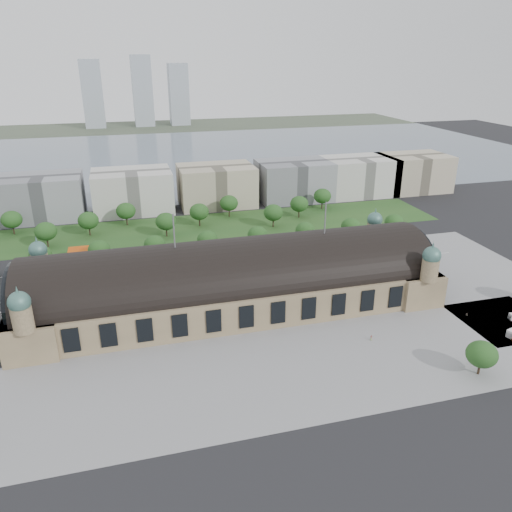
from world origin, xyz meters
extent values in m
plane|color=black|center=(0.00, 0.00, 0.00)|extent=(900.00, 900.00, 0.00)
cube|color=#9E8562|center=(0.00, 0.00, 6.00)|extent=(150.00, 40.00, 12.00)
cube|color=#9E8562|center=(-67.00, 0.00, 6.00)|extent=(16.00, 43.00, 12.00)
cube|color=#9E8562|center=(67.00, 0.00, 6.00)|extent=(16.00, 43.00, 12.00)
cylinder|color=black|center=(0.00, 0.00, 12.00)|extent=(144.00, 37.60, 37.60)
cylinder|color=black|center=(-73.00, 0.00, 14.00)|extent=(1.20, 32.00, 32.00)
cylinder|color=black|center=(73.00, 0.00, 14.00)|extent=(1.20, 32.00, 32.00)
cylinder|color=#9E8562|center=(-67.00, 21.00, 16.00)|extent=(6.00, 6.00, 8.00)
sphere|color=#426B62|center=(-67.00, 21.00, 21.50)|extent=(6.40, 6.40, 6.40)
cone|color=#426B62|center=(-67.00, 21.00, 25.50)|extent=(1.00, 1.00, 2.50)
cylinder|color=#9E8562|center=(67.00, 21.00, 16.00)|extent=(6.00, 6.00, 8.00)
sphere|color=#426B62|center=(67.00, 21.00, 21.50)|extent=(6.40, 6.40, 6.40)
cone|color=#426B62|center=(67.00, 21.00, 25.50)|extent=(1.00, 1.00, 2.50)
cylinder|color=#9E8562|center=(-67.00, -21.00, 16.00)|extent=(6.00, 6.00, 8.00)
sphere|color=#426B62|center=(-67.00, -21.00, 21.50)|extent=(6.40, 6.40, 6.40)
cone|color=#426B62|center=(-67.00, -21.00, 25.50)|extent=(1.00, 1.00, 2.50)
cylinder|color=#9E8562|center=(67.00, -21.00, 16.00)|extent=(6.00, 6.00, 8.00)
sphere|color=#426B62|center=(67.00, -21.00, 21.50)|extent=(6.40, 6.40, 6.40)
cone|color=#426B62|center=(67.00, -21.00, 25.50)|extent=(1.00, 1.00, 2.50)
cylinder|color=#59595B|center=(-20.00, 0.00, 31.50)|extent=(0.50, 0.50, 12.00)
cylinder|color=#59595B|center=(35.00, 0.00, 31.50)|extent=(0.50, 0.50, 12.00)
cube|color=gray|center=(10.00, -44.00, 0.00)|extent=(190.00, 48.00, 0.12)
cube|color=gray|center=(103.00, 0.00, 0.00)|extent=(56.00, 100.00, 0.12)
cube|color=black|center=(-20.00, 38.00, 0.00)|extent=(260.00, 26.00, 0.10)
cube|color=#244D1F|center=(-15.00, 93.00, 0.00)|extent=(300.00, 45.00, 0.10)
cube|color=#C4480B|center=(-55.00, 62.00, 4.70)|extent=(14.00, 9.00, 0.70)
cube|color=#59595B|center=(-53.00, 68.00, 1.60)|extent=(7.00, 5.00, 3.20)
cylinder|color=#59595B|center=(-60.50, 65.20, 2.20)|extent=(0.50, 0.50, 4.40)
cylinder|color=#59595B|center=(-49.50, 65.20, 2.20)|extent=(0.50, 0.50, 4.40)
cylinder|color=#59595B|center=(-60.50, 58.80, 2.20)|extent=(0.50, 0.50, 4.40)
cylinder|color=#59595B|center=(-49.50, 58.80, 2.20)|extent=(0.50, 0.50, 4.40)
cube|color=slate|center=(0.00, 298.00, 0.00)|extent=(700.00, 320.00, 0.08)
cube|color=#44513D|center=(0.00, 498.00, 0.00)|extent=(700.00, 120.00, 0.14)
cube|color=#9EA8B2|center=(-60.00, 508.00, 40.00)|extent=(24.00, 24.00, 80.00)
cube|color=#9EA8B2|center=(0.00, 508.00, 42.50)|extent=(24.00, 24.00, 85.00)
cube|color=#9EA8B2|center=(45.00, 508.00, 37.50)|extent=(24.00, 24.00, 75.00)
cube|color=gray|center=(-80.00, 133.00, 12.00)|extent=(45.00, 32.00, 24.00)
cube|color=beige|center=(-30.00, 133.00, 12.00)|extent=(45.00, 32.00, 24.00)
cube|color=#BAAE92|center=(20.00, 133.00, 12.00)|extent=(45.00, 32.00, 24.00)
cube|color=gray|center=(70.00, 133.00, 12.00)|extent=(45.00, 32.00, 24.00)
cube|color=beige|center=(115.00, 133.00, 12.00)|extent=(45.00, 32.00, 24.00)
cube|color=#BAAE92|center=(155.00, 133.00, 12.00)|extent=(45.00, 32.00, 24.00)
cylinder|color=#2D2116|center=(-72.00, 53.00, 2.16)|extent=(0.70, 0.70, 4.32)
ellipsoid|color=#1F4819|center=(-72.00, 53.00, 7.44)|extent=(9.60, 9.60, 8.16)
cylinder|color=#2D2116|center=(-48.00, 53.00, 2.16)|extent=(0.70, 0.70, 4.32)
ellipsoid|color=#1F4819|center=(-48.00, 53.00, 7.44)|extent=(9.60, 9.60, 8.16)
cylinder|color=#2D2116|center=(-24.00, 53.00, 2.16)|extent=(0.70, 0.70, 4.32)
ellipsoid|color=#1F4819|center=(-24.00, 53.00, 7.44)|extent=(9.60, 9.60, 8.16)
cylinder|color=#2D2116|center=(0.00, 53.00, 2.16)|extent=(0.70, 0.70, 4.32)
ellipsoid|color=#1F4819|center=(0.00, 53.00, 7.44)|extent=(9.60, 9.60, 8.16)
cylinder|color=#2D2116|center=(24.00, 53.00, 2.16)|extent=(0.70, 0.70, 4.32)
ellipsoid|color=#1F4819|center=(24.00, 53.00, 7.44)|extent=(9.60, 9.60, 8.16)
cylinder|color=#2D2116|center=(48.00, 53.00, 2.16)|extent=(0.70, 0.70, 4.32)
ellipsoid|color=#1F4819|center=(48.00, 53.00, 7.44)|extent=(9.60, 9.60, 8.16)
cylinder|color=#2D2116|center=(72.00, 53.00, 2.16)|extent=(0.70, 0.70, 4.32)
ellipsoid|color=#1F4819|center=(72.00, 53.00, 7.44)|extent=(9.60, 9.60, 8.16)
cylinder|color=#2D2116|center=(96.00, 53.00, 2.16)|extent=(0.70, 0.70, 4.32)
ellipsoid|color=#1F4819|center=(96.00, 53.00, 7.44)|extent=(9.60, 9.60, 8.16)
cylinder|color=#2D2116|center=(-92.00, 107.00, 2.34)|extent=(0.70, 0.70, 4.68)
ellipsoid|color=#1F4819|center=(-92.00, 107.00, 8.06)|extent=(10.40, 10.40, 8.84)
cylinder|color=#2D2116|center=(-73.00, 83.00, 2.34)|extent=(0.70, 0.70, 4.68)
ellipsoid|color=#1F4819|center=(-73.00, 83.00, 8.06)|extent=(10.40, 10.40, 8.84)
cylinder|color=#2D2116|center=(-54.00, 95.00, 2.34)|extent=(0.70, 0.70, 4.68)
ellipsoid|color=#1F4819|center=(-54.00, 95.00, 8.06)|extent=(10.40, 10.40, 8.84)
cylinder|color=#2D2116|center=(-35.00, 107.00, 2.34)|extent=(0.70, 0.70, 4.68)
ellipsoid|color=#1F4819|center=(-35.00, 107.00, 8.06)|extent=(10.40, 10.40, 8.84)
cylinder|color=#2D2116|center=(-16.00, 83.00, 2.34)|extent=(0.70, 0.70, 4.68)
ellipsoid|color=#1F4819|center=(-16.00, 83.00, 8.06)|extent=(10.40, 10.40, 8.84)
cylinder|color=#2D2116|center=(3.00, 95.00, 2.34)|extent=(0.70, 0.70, 4.68)
ellipsoid|color=#1F4819|center=(3.00, 95.00, 8.06)|extent=(10.40, 10.40, 8.84)
cylinder|color=#2D2116|center=(22.00, 107.00, 2.34)|extent=(0.70, 0.70, 4.68)
ellipsoid|color=#1F4819|center=(22.00, 107.00, 8.06)|extent=(10.40, 10.40, 8.84)
cylinder|color=#2D2116|center=(41.00, 83.00, 2.34)|extent=(0.70, 0.70, 4.68)
ellipsoid|color=#1F4819|center=(41.00, 83.00, 8.06)|extent=(10.40, 10.40, 8.84)
cylinder|color=#2D2116|center=(60.00, 95.00, 2.34)|extent=(0.70, 0.70, 4.68)
ellipsoid|color=#1F4819|center=(60.00, 95.00, 8.06)|extent=(10.40, 10.40, 8.84)
cylinder|color=#2D2116|center=(79.00, 107.00, 2.34)|extent=(0.70, 0.70, 4.68)
ellipsoid|color=#1F4819|center=(79.00, 107.00, 8.06)|extent=(10.40, 10.40, 8.84)
cylinder|color=#2D2116|center=(60.00, -60.00, 1.98)|extent=(0.70, 0.70, 3.96)
ellipsoid|color=#1F4819|center=(60.00, -60.00, 6.82)|extent=(9.00, 9.00, 7.65)
imported|color=#96989E|center=(-74.10, 38.45, 0.75)|extent=(4.58, 1.61, 1.51)
imported|color=black|center=(-77.16, 32.12, 0.68)|extent=(5.11, 2.74, 1.36)
imported|color=maroon|center=(-21.11, 40.49, 0.78)|extent=(5.44, 2.36, 1.56)
imported|color=#1A1948|center=(19.25, 35.20, 0.76)|extent=(4.58, 2.07, 1.53)
imported|color=#4F5156|center=(42.30, 41.51, 0.81)|extent=(5.10, 2.27, 1.63)
imported|color=silver|center=(74.65, 38.12, 0.81)|extent=(6.08, 3.35, 1.61)
imported|color=black|center=(-56.87, 21.00, 0.66)|extent=(4.25, 2.74, 1.32)
imported|color=maroon|center=(-52.04, 25.00, 0.69)|extent=(5.44, 4.50, 1.38)
imported|color=#1A1C48|center=(-65.83, 23.15, 0.69)|extent=(4.99, 4.29, 1.38)
imported|color=slate|center=(-61.82, 21.00, 0.80)|extent=(4.84, 4.44, 1.60)
imported|color=white|center=(-58.48, 21.08, 0.70)|extent=(4.40, 3.53, 1.40)
imported|color=gray|center=(-40.61, 25.00, 0.64)|extent=(5.00, 4.33, 1.28)
imported|color=black|center=(-39.22, 25.00, 0.68)|extent=(5.04, 3.45, 1.35)
imported|color=#BA1D3A|center=(-24.36, 30.45, 1.76)|extent=(12.79, 3.74, 3.52)
imported|color=beige|center=(10.46, 27.00, 1.89)|extent=(13.70, 3.73, 3.78)
imported|color=silver|center=(26.69, 27.00, 1.73)|extent=(12.66, 4.15, 3.46)
cube|color=#BBBBBD|center=(92.49, -35.64, 0.80)|extent=(1.79, 2.21, 1.60)
cube|color=white|center=(83.49, -45.87, 0.98)|extent=(2.28, 2.75, 1.96)
imported|color=gray|center=(38.35, -35.00, 0.90)|extent=(0.90, 0.55, 1.80)
imported|color=gray|center=(82.40, -47.66, 0.98)|extent=(0.72, 0.85, 1.97)
imported|color=gray|center=(78.92, -29.34, 0.80)|extent=(0.56, 0.83, 1.59)
camera|label=1|loc=(-35.02, -160.75, 87.55)|focal=35.00mm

